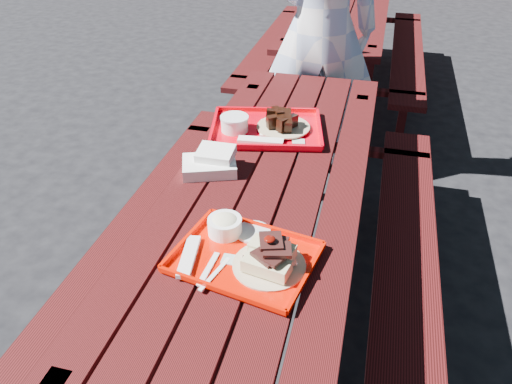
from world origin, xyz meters
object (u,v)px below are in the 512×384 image
picnic_table_near (265,225)px  person (320,30)px  picnic_table_far (341,31)px  far_tray (265,127)px  near_tray (247,249)px

picnic_table_near → person: (-0.00, 1.41, 0.40)m
picnic_table_far → picnic_table_near: bearing=-90.0°
picnic_table_far → far_tray: size_ratio=4.21×
picnic_table_near → picnic_table_far: (0.00, 2.80, 0.00)m
far_tray → person: person is taller
picnic_table_far → person: (-0.00, -1.39, 0.40)m
picnic_table_far → near_tray: size_ratio=4.98×
picnic_table_near → picnic_table_far: size_ratio=1.00×
far_tray → person: 0.99m
picnic_table_far → near_tray: bearing=-89.3°
far_tray → picnic_table_far: bearing=87.3°
near_tray → person: 1.83m
person → picnic_table_near: bearing=76.9°
near_tray → person: bearing=91.3°
person → far_tray: bearing=70.6°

